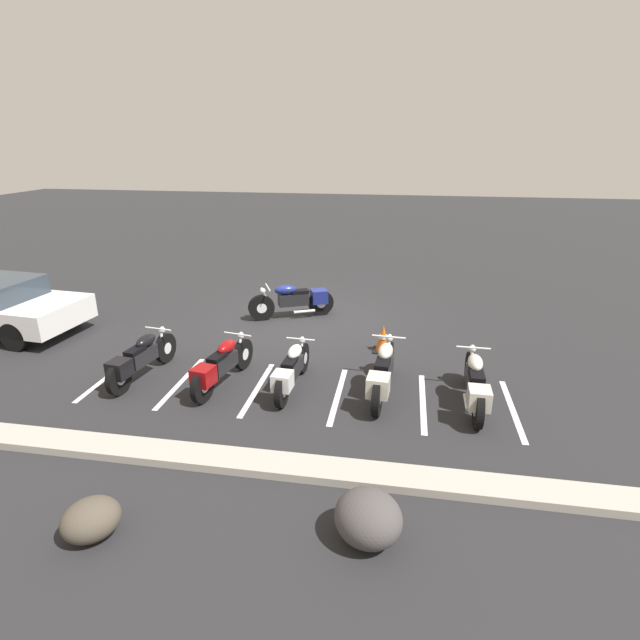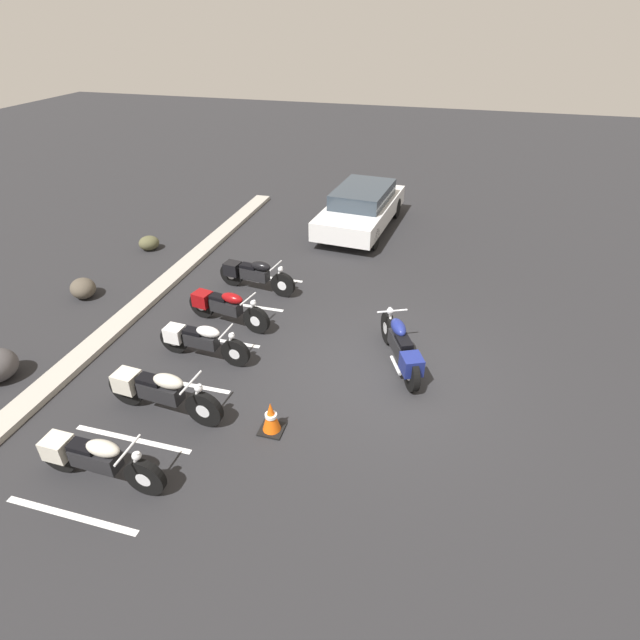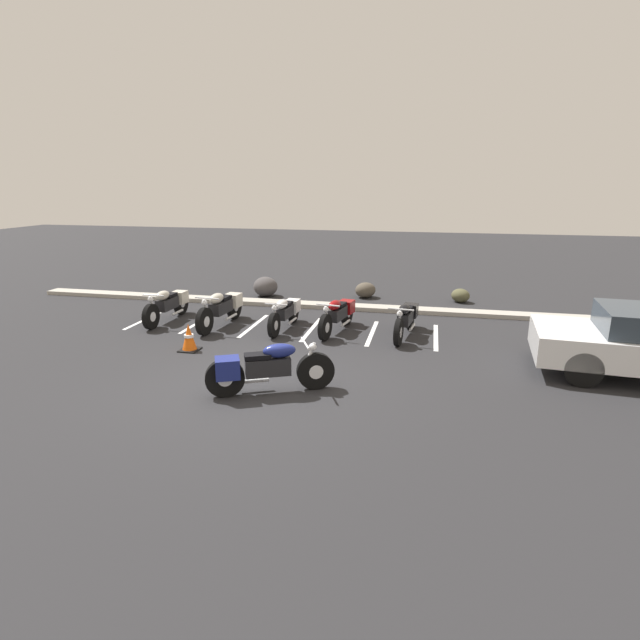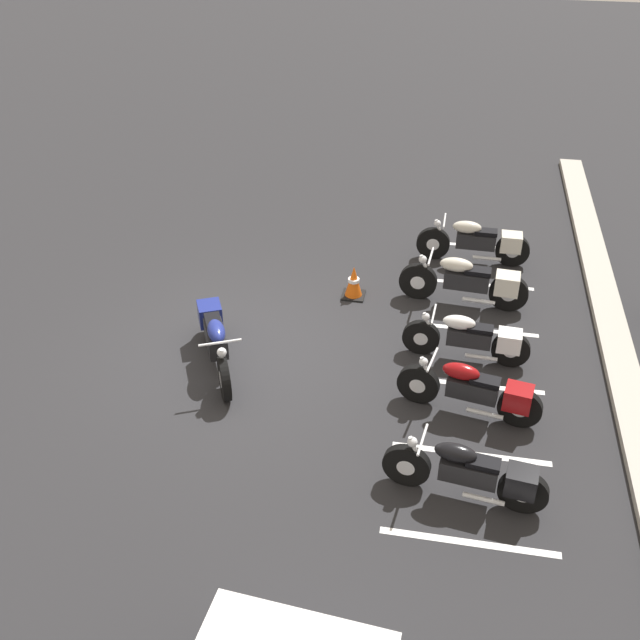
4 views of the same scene
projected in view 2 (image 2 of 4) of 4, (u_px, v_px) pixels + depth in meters
The scene contains 18 objects.
ground at pixel (383, 374), 9.56m from camera, with size 60.00×60.00×0.00m, color #262628.
motorcycle_navy_featured at pixel (401, 347), 9.53m from camera, with size 2.05×1.09×0.87m.
parked_bike_0 at pixel (92, 458), 7.22m from camera, with size 0.59×2.11×0.83m.
parked_bike_1 at pixel (158, 391), 8.44m from camera, with size 0.62×2.22×0.87m.
parked_bike_2 at pixel (199, 340), 9.81m from camera, with size 0.55×1.96×0.77m.
parked_bike_3 at pixel (224, 306), 10.88m from camera, with size 0.71×2.04×0.81m.
parked_bike_4 at pixel (253, 274), 12.19m from camera, with size 0.64×2.04×0.80m.
car_white at pixel (361, 207), 15.47m from camera, with size 4.44×2.17×1.29m.
concrete_curb at pixel (115, 327), 10.86m from camera, with size 18.00×0.50×0.12m, color #A8A399.
landscape_rock_1 at pixel (83, 288), 11.97m from camera, with size 0.66×0.58×0.48m, color #4F473C.
landscape_rock_2 at pixel (149, 243), 14.33m from camera, with size 0.57×0.50×0.41m, color brown.
traffic_cone at pixel (271, 418), 8.16m from camera, with size 0.40×0.40×0.59m.
stall_line_0 at pixel (71, 515), 6.92m from camera, with size 0.10×2.10×0.00m, color white.
stall_line_1 at pixel (133, 439), 8.13m from camera, with size 0.10×2.10×0.00m, color white.
stall_line_2 at pixel (178, 383), 9.35m from camera, with size 0.10×2.10×0.00m, color white.
stall_line_3 at pixel (213, 339), 10.56m from camera, with size 0.10×2.10×0.00m, color white.
stall_line_4 at pixel (241, 305), 11.78m from camera, with size 0.10×2.10×0.00m, color white.
stall_line_5 at pixel (264, 277), 13.00m from camera, with size 0.10×2.10×0.00m, color white.
Camera 2 is at (-7.57, -0.84, 6.00)m, focal length 28.00 mm.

